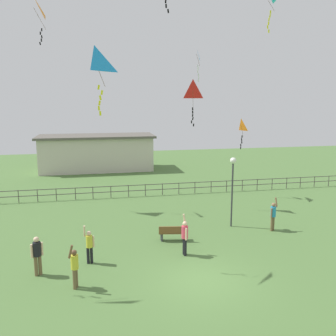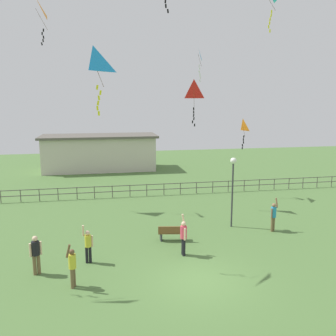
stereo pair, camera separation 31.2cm
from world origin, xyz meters
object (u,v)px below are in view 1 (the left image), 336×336
park_bench (173,233)px  kite_1 (34,9)px  person_0 (89,244)px  person_4 (185,235)px  kite_2 (95,63)px  person_1 (273,214)px  kite_6 (241,126)px  kite_8 (197,55)px  person_2 (37,253)px  lamppost (233,176)px  person_3 (75,266)px  kite_0 (193,91)px

park_bench → kite_1: kite_1 is taller
person_0 → person_4: bearing=-0.2°
kite_1 → kite_2: bearing=-69.4°
person_1 → kite_6: size_ratio=0.82×
kite_1 → kite_8: bearing=6.5°
person_2 → kite_8: size_ratio=0.69×
person_1 → kite_1: kite_1 is taller
person_0 → lamppost: bearing=22.3°
person_1 → person_4: person_4 is taller
person_4 → kite_2: 8.93m
lamppost → person_1: lamppost is taller
person_2 → person_3: 2.17m
person_3 → kite_0: 14.23m
kite_2 → kite_6: size_ratio=1.21×
kite_8 → kite_6: bearing=-21.6°
person_3 → person_0: bearing=75.8°
kite_1 → kite_6: (14.61, 0.01, -7.76)m
person_0 → kite_2: bearing=22.6°
person_4 → kite_0: bearing=72.3°
person_2 → person_1: bearing=13.3°
person_0 → kite_1: bearing=107.3°
person_2 → kite_2: size_ratio=0.60×
person_0 → person_2: size_ratio=1.05×
park_bench → kite_8: 14.55m
person_0 → person_1: person_1 is taller
lamppost → kite_0: kite_0 is taller
lamppost → kite_1: bearing=149.8°
lamppost → person_4: (-3.74, -3.40, -2.05)m
lamppost → park_bench: lamppost is taller
person_0 → person_2: (-2.17, -0.73, 0.08)m
kite_0 → kite_6: 5.71m
kite_6 → lamppost: bearing=-116.0°
kite_2 → kite_8: 13.60m
lamppost → person_2: size_ratio=2.40×
person_3 → person_4: size_ratio=0.95×
person_4 → kite_2: kite_2 is taller
kite_1 → kite_6: size_ratio=1.25×
kite_6 → kite_8: (-3.25, 1.29, 5.32)m
person_3 → person_4: (5.07, 2.16, 0.05)m
person_1 → person_3: person_1 is taller
park_bench → person_0: size_ratio=0.84×
kite_1 → person_3: bearing=-78.1°
park_bench → person_3: 6.36m
person_2 → kite_0: size_ratio=0.57×
lamppost → kite_6: kite_6 is taller
kite_2 → person_1: bearing=11.5°
lamppost → person_1: bearing=-29.3°
person_2 → park_bench: bearing=21.8°
kite_1 → person_4: bearing=-52.7°
person_1 → park_bench: bearing=-176.6°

